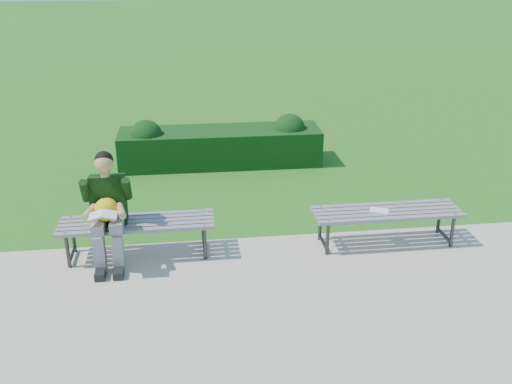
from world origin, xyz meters
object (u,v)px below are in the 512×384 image
Objects in this scene: bench_left at (137,225)px; paper_sheet at (379,210)px; bench_right at (387,214)px; hedge at (221,145)px; seated_boy at (107,207)px.

bench_left reaches higher than paper_sheet.
hedge is at bearing 119.54° from bench_right.
bench_left is 2.92m from paper_sheet.
bench_left is (-1.20, -3.13, 0.07)m from hedge.
hedge is 3.68m from bench_right.
hedge is 1.89× the size of bench_right.
hedge reaches higher than bench_left.
hedge is 3.35m from bench_left.
paper_sheet is at bearing -61.83° from hedge.
hedge is at bearing 65.07° from seated_boy.
bench_left is 3.02m from bench_right.
seated_boy reaches higher than paper_sheet.
bench_right is 6.77× the size of paper_sheet.
seated_boy reaches higher than bench_left.
hedge is 3.58m from seated_boy.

